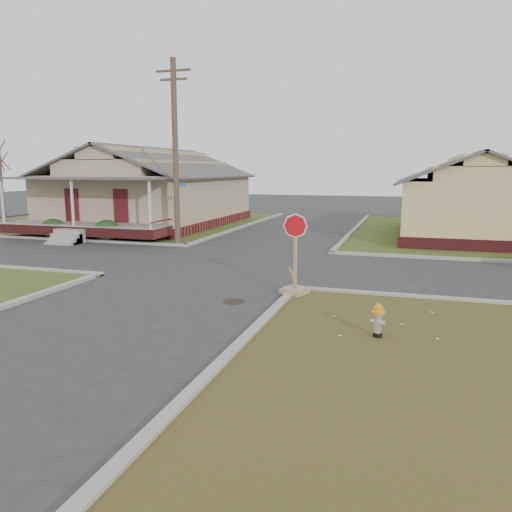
% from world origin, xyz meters
% --- Properties ---
extents(ground, '(120.00, 120.00, 0.00)m').
position_xyz_m(ground, '(0.00, 0.00, 0.00)').
color(ground, '#2D2D2F').
rests_on(ground, ground).
extents(verge_far_left, '(19.00, 19.00, 0.05)m').
position_xyz_m(verge_far_left, '(-13.00, 18.00, 0.03)').
color(verge_far_left, '#374C1B').
rests_on(verge_far_left, ground).
extents(curbs, '(80.00, 40.00, 0.12)m').
position_xyz_m(curbs, '(0.00, 5.00, 0.00)').
color(curbs, '#9B958C').
rests_on(curbs, ground).
extents(manhole, '(0.64, 0.64, 0.01)m').
position_xyz_m(manhole, '(2.20, -0.50, 0.01)').
color(manhole, black).
rests_on(manhole, ground).
extents(corner_house, '(10.10, 15.50, 5.30)m').
position_xyz_m(corner_house, '(-10.00, 16.68, 2.28)').
color(corner_house, maroon).
rests_on(corner_house, ground).
extents(side_house_yellow, '(7.60, 11.60, 4.70)m').
position_xyz_m(side_house_yellow, '(10.00, 16.50, 2.19)').
color(side_house_yellow, maroon).
rests_on(side_house_yellow, ground).
extents(utility_pole, '(1.80, 0.28, 9.00)m').
position_xyz_m(utility_pole, '(-4.20, 8.90, 4.66)').
color(utility_pole, '#412F25').
rests_on(utility_pole, ground).
extents(tree_far_left, '(0.22, 0.22, 4.90)m').
position_xyz_m(tree_far_left, '(-18.00, 12.00, 2.50)').
color(tree_far_left, '#412F25').
rests_on(tree_far_left, verge_far_left).
extents(fire_hydrant, '(0.29, 0.29, 0.78)m').
position_xyz_m(fire_hydrant, '(6.38, -2.54, 0.48)').
color(fire_hydrant, black).
rests_on(fire_hydrant, ground).
extents(stop_sign, '(0.69, 0.68, 2.44)m').
position_xyz_m(stop_sign, '(3.71, 0.76, 0.58)').
color(stop_sign, '#A17F57').
rests_on(stop_sign, ground).
extents(hedge_left, '(1.41, 1.15, 1.08)m').
position_xyz_m(hedge_left, '(-11.75, 8.97, 0.59)').
color(hedge_left, black).
rests_on(hedge_left, verge_far_left).
extents(hedge_right, '(1.45, 1.19, 1.10)m').
position_xyz_m(hedge_right, '(-8.29, 8.90, 0.60)').
color(hedge_right, black).
rests_on(hedge_right, verge_far_left).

